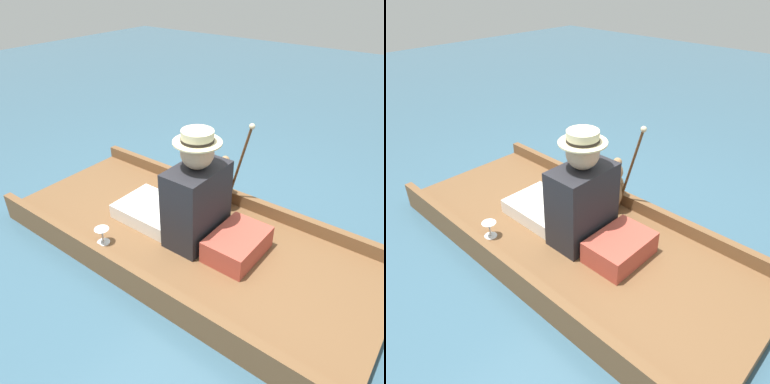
{
  "view_description": "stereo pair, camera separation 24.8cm",
  "coord_description": "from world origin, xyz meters",
  "views": [
    {
      "loc": [
        -1.69,
        -1.35,
        1.81
      ],
      "look_at": [
        0.01,
        -0.05,
        0.48
      ],
      "focal_mm": 35.0,
      "sensor_mm": 36.0,
      "label": 1
    },
    {
      "loc": [
        -1.53,
        -1.53,
        1.81
      ],
      "look_at": [
        0.01,
        -0.05,
        0.48
      ],
      "focal_mm": 35.0,
      "sensor_mm": 36.0,
      "label": 2
    }
  ],
  "objects": [
    {
      "name": "ground_plane",
      "position": [
        0.0,
        0.0,
        0.0
      ],
      "size": [
        16.0,
        16.0,
        0.0
      ],
      "primitive_type": "plane",
      "color": "#385B70"
    },
    {
      "name": "punt_boat",
      "position": [
        0.0,
        0.0,
        0.07
      ],
      "size": [
        1.2,
        2.77,
        0.22
      ],
      "color": "brown",
      "rests_on": "ground_plane"
    },
    {
      "name": "seat_cushion",
      "position": [
        0.04,
        -0.41,
        0.2
      ],
      "size": [
        0.44,
        0.31,
        0.16
      ],
      "color": "#B24738",
      "rests_on": "punt_boat"
    },
    {
      "name": "seated_person",
      "position": [
        0.01,
        0.0,
        0.41
      ],
      "size": [
        0.46,
        0.84,
        0.82
      ],
      "rotation": [
        0.0,
        0.0,
        0.17
      ],
      "color": "white",
      "rests_on": "punt_boat"
    },
    {
      "name": "teddy_bear",
      "position": [
        0.43,
        -0.0,
        0.32
      ],
      "size": [
        0.31,
        0.18,
        0.44
      ],
      "color": "#9E754C",
      "rests_on": "punt_boat"
    },
    {
      "name": "wine_glass",
      "position": [
        -0.43,
        0.4,
        0.2
      ],
      "size": [
        0.1,
        0.1,
        0.12
      ],
      "color": "silver",
      "rests_on": "punt_boat"
    },
    {
      "name": "walking_cane",
      "position": [
        0.5,
        -0.13,
        0.56
      ],
      "size": [
        0.04,
        0.21,
        0.74
      ],
      "color": "brown",
      "rests_on": "punt_boat"
    }
  ]
}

